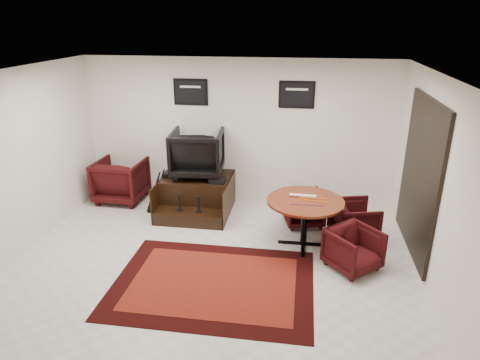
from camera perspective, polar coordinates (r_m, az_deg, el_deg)
name	(u,v)px	position (r m, az deg, el deg)	size (l,w,h in m)	color
ground	(212,263)	(6.60, -3.71, -11.02)	(6.00, 6.00, 0.00)	silver
room_shell	(240,149)	(5.89, 0.03, 4.15)	(6.02, 5.02, 2.81)	silver
area_rug	(213,283)	(6.16, -3.57, -13.54)	(2.77, 2.08, 0.01)	black
shine_podium	(197,195)	(8.18, -5.75, -2.04)	(1.30, 1.34, 0.67)	black
shine_chair	(197,151)	(8.01, -5.72, 3.89)	(0.94, 0.88, 0.96)	black
shoes_pair	(170,174)	(8.15, -9.28, 0.77)	(0.22, 0.26, 0.09)	black
polish_kit	(217,180)	(7.74, -3.04, -0.05)	(0.28, 0.19, 0.10)	black
umbrella_black	(155,192)	(8.13, -11.33, -1.55)	(0.32, 0.12, 0.86)	black
umbrella_hooked	(159,188)	(8.34, -10.73, -1.01)	(0.31, 0.12, 0.84)	black
armchair_side	(121,178)	(8.87, -15.60, 0.24)	(0.91, 0.85, 0.94)	black
meeting_table	(305,205)	(6.83, 8.69, -3.38)	(1.21, 1.21, 0.79)	#4E180B
table_chair_back	(303,206)	(7.69, 8.46, -3.47)	(0.66, 0.61, 0.67)	black
table_chair_window	(354,219)	(7.37, 15.00, -4.99)	(0.69, 0.64, 0.71)	black
table_chair_corner	(354,248)	(6.52, 14.91, -8.70)	(0.66, 0.62, 0.68)	black
paper_roll	(303,196)	(6.89, 8.38, -2.08)	(0.05, 0.05, 0.42)	silver
table_clutter	(312,201)	(6.76, 9.56, -2.79)	(0.57, 0.30, 0.01)	#E4550C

